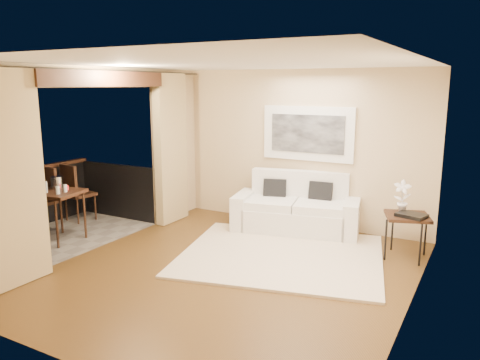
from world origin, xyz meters
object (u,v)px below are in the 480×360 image
Objects in this scene: sofa at (297,211)px; orchid at (402,196)px; bistro_table at (57,196)px; ice_bucket at (57,183)px; side_table at (407,219)px; balcony_chair_near at (43,194)px; balcony_chair_far at (74,189)px.

orchid is at bearing -22.14° from sofa.
ice_bucket reaches higher than bistro_table.
bistro_table is at bearing -155.76° from sofa.
side_table is 1.58× the size of orchid.
balcony_chair_near reaches higher than sofa.
bistro_table is 0.27m from ice_bucket.
balcony_chair_near is at bearing -163.85° from sofa.
ice_bucket is (0.45, -0.73, 0.29)m from balcony_chair_far.
side_table is at bearing 20.51° from bistro_table.
sofa is 3.88m from bistro_table.
orchid is (1.74, -0.31, 0.52)m from sofa.
side_table is 0.71× the size of balcony_chair_far.
orchid is 2.34× the size of ice_bucket.
bistro_table is (-4.85, -1.97, -0.15)m from orchid.
ice_bucket is (0.52, -0.12, 0.27)m from balcony_chair_near.
side_table is 0.69× the size of balcony_chair_near.
balcony_chair_far is 0.90m from ice_bucket.
side_table is 0.93× the size of bistro_table.
balcony_chair_far is at bearing -169.89° from side_table.
orchid reaches higher than sofa.
balcony_chair_near is at bearing 167.02° from ice_bucket.
bistro_table is 1.06m from balcony_chair_far.
bistro_table is 0.76× the size of balcony_chair_far.
orchid is 5.57m from balcony_chair_far.
balcony_chair_far reaches higher than sofa.
ice_bucket is at bearing -159.83° from orchid.
balcony_chair_far is (-5.45, -1.11, -0.26)m from orchid.
balcony_chair_near is (-5.53, -1.72, -0.24)m from orchid.
balcony_chair_far reaches higher than bistro_table.
orchid reaches higher than ice_bucket.
balcony_chair_near is (-3.79, -2.03, 0.28)m from sofa.
bistro_table is at bearing 133.71° from balcony_chair_far.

